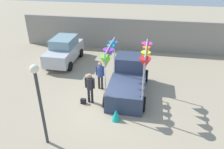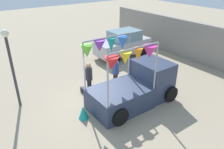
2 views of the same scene
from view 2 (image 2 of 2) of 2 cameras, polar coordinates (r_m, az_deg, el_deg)
The scene contains 9 objects.
ground_plane at distance 10.47m, azimuth -3.17°, elevation -7.37°, with size 60.00×60.00×0.00m, color gray.
vendor_truck at distance 10.18m, azimuth 6.36°, elevation -2.47°, with size 2.47×4.14×3.14m.
parked_car at distance 15.70m, azimuth 2.91°, elevation 8.07°, with size 1.88×4.00×1.88m.
person_customer at distance 10.71m, azimuth -6.04°, elevation -0.29°, with size 0.53×0.34×1.72m.
person_vendor at distance 11.28m, azimuth 0.93°, elevation 1.20°, with size 0.53×0.34×1.70m.
handbag at distance 11.32m, azimuth -7.60°, elevation -4.01°, with size 0.28×0.16×0.28m, color black.
street_lamp at distance 10.12m, azimuth -25.06°, elevation 3.93°, with size 0.32×0.32×3.58m.
brick_boundary_wall at distance 15.49m, azimuth 23.38°, elevation 7.10°, with size 18.00×0.36×2.60m, color gray.
folded_kite_bundle_teal at distance 9.38m, azimuth -7.49°, elevation -9.77°, with size 0.44×0.44×0.60m, color teal.
Camera 2 is at (7.44, -4.63, 5.73)m, focal length 35.00 mm.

